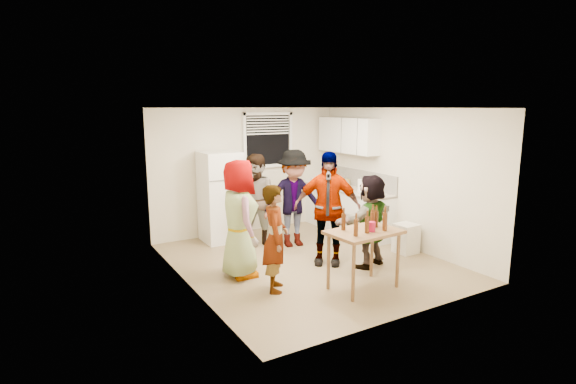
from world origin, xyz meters
TOP-DOWN VIEW (x-y plane):
  - room at (0.00, 0.00)m, footprint 4.00×4.50m
  - window at (0.45, 2.21)m, footprint 1.12×0.10m
  - refrigerator at (-0.75, 1.88)m, footprint 0.70×0.70m
  - counter_lower at (1.70, 1.15)m, footprint 0.60×2.20m
  - countertop at (1.70, 1.15)m, footprint 0.64×2.22m
  - backsplash at (1.99, 1.15)m, footprint 0.03×2.20m
  - upper_cabinets at (1.83, 1.35)m, footprint 0.34×1.60m
  - kettle at (1.65, 1.20)m, footprint 0.29×0.26m
  - paper_towel at (1.68, 0.73)m, footprint 0.11×0.11m
  - wine_bottle at (1.75, 1.86)m, footprint 0.07×0.07m
  - beer_bottle_counter at (1.60, 0.51)m, footprint 0.06×0.06m
  - blue_cup at (1.59, 0.48)m, footprint 0.10×0.10m
  - picture_frame at (1.92, 1.45)m, footprint 0.02×0.16m
  - trash_bin at (1.74, -0.46)m, footprint 0.37×0.37m
  - serving_table at (0.08, -1.30)m, footprint 1.03×0.73m
  - beer_bottle_table at (0.32, -1.44)m, footprint 0.07×0.07m
  - red_cup at (0.14, -1.38)m, footprint 0.10×0.10m
  - guest_grey at (-1.21, 0.02)m, footprint 1.85×1.05m
  - guest_stripe at (-1.01, -0.72)m, footprint 1.57×1.20m
  - guest_back_left at (-0.33, 1.13)m, footprint 1.72×1.84m
  - guest_back_right at (0.27, 0.90)m, footprint 1.43×1.94m
  - guest_black at (0.24, -0.19)m, footprint 2.00×2.10m
  - guest_orange at (0.76, -0.64)m, footprint 1.73×1.81m

SIDE VIEW (x-z plane):
  - room at x=0.00m, z-range -1.25..1.25m
  - serving_table at x=0.08m, z-range -0.42..0.42m
  - guest_grey at x=-1.21m, z-range -0.28..0.28m
  - guest_stripe at x=-1.01m, z-range -0.18..0.18m
  - guest_back_left at x=-0.33m, z-range -0.32..0.32m
  - guest_back_right at x=0.27m, z-range -0.33..0.33m
  - guest_black at x=0.24m, z-range -0.22..0.22m
  - guest_orange at x=0.76m, z-range -0.22..0.22m
  - trash_bin at x=1.74m, z-range -0.01..0.51m
  - counter_lower at x=1.70m, z-range 0.00..0.86m
  - beer_bottle_table at x=0.32m, z-range 0.71..0.97m
  - red_cup at x=0.14m, z-range 0.77..0.90m
  - refrigerator at x=-0.75m, z-range 0.00..1.70m
  - countertop at x=1.70m, z-range 0.86..0.90m
  - wine_bottle at x=1.75m, z-range 0.76..1.04m
  - kettle at x=1.65m, z-range 0.80..1.00m
  - beer_bottle_counter at x=1.60m, z-range 0.79..1.01m
  - blue_cup at x=1.59m, z-range 0.83..0.97m
  - paper_towel at x=1.68m, z-range 0.78..1.02m
  - picture_frame at x=1.92m, z-range 0.90..1.03m
  - backsplash at x=1.99m, z-range 0.90..1.26m
  - window at x=0.45m, z-range 1.32..2.38m
  - upper_cabinets at x=1.83m, z-range 1.60..2.30m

